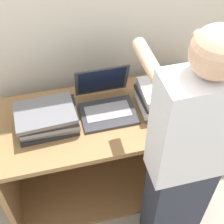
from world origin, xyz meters
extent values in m
plane|color=#9E9384|center=(0.00, 0.00, 0.00)|extent=(12.00, 12.00, 0.00)
cube|color=beige|center=(0.00, 0.75, 1.20)|extent=(8.00, 0.05, 2.40)
cube|color=olive|center=(0.00, 0.32, 0.77)|extent=(1.44, 0.64, 0.04)
cube|color=olive|center=(0.00, 0.32, 0.02)|extent=(1.44, 0.64, 0.04)
cube|color=olive|center=(-0.70, 0.32, 0.39)|extent=(0.04, 0.64, 0.71)
cube|color=olive|center=(0.70, 0.32, 0.39)|extent=(0.04, 0.64, 0.71)
cube|color=olive|center=(0.00, 0.63, 0.39)|extent=(1.37, 0.04, 0.71)
cube|color=#333338|center=(0.00, 0.32, 0.79)|extent=(0.35, 0.26, 0.02)
cube|color=gray|center=(0.00, 0.33, 0.80)|extent=(0.28, 0.14, 0.00)
cube|color=#333338|center=(0.00, 0.49, 0.92)|extent=(0.35, 0.08, 0.25)
cube|color=black|center=(0.00, 0.49, 0.93)|extent=(0.30, 0.07, 0.22)
cube|color=#232326|center=(-0.38, 0.32, 0.80)|extent=(0.35, 0.27, 0.03)
cube|color=slate|center=(-0.37, 0.33, 0.82)|extent=(0.35, 0.26, 0.03)
cube|color=gray|center=(-0.37, 0.32, 0.85)|extent=(0.35, 0.26, 0.03)
cube|color=#232326|center=(-0.37, 0.33, 0.88)|extent=(0.36, 0.27, 0.03)
cube|color=slate|center=(-0.38, 0.32, 0.90)|extent=(0.36, 0.27, 0.03)
cube|color=slate|center=(0.38, 0.32, 0.80)|extent=(0.35, 0.26, 0.03)
cube|color=#B7B7BC|center=(0.37, 0.32, 0.82)|extent=(0.35, 0.26, 0.03)
cube|color=#B7B7BC|center=(0.38, 0.32, 0.85)|extent=(0.35, 0.26, 0.03)
cube|color=#232326|center=(0.38, 0.33, 0.88)|extent=(0.35, 0.26, 0.03)
cube|color=gray|center=(0.38, 0.32, 0.90)|extent=(0.35, 0.26, 0.03)
cube|color=#B7B7BC|center=(0.38, 0.32, 0.93)|extent=(0.36, 0.27, 0.03)
cube|color=#2D3342|center=(0.30, -0.17, 0.40)|extent=(0.34, 0.20, 0.80)
cube|color=white|center=(0.30, -0.17, 1.11)|extent=(0.40, 0.20, 0.63)
sphere|color=#DBAD89|center=(0.30, -0.17, 1.53)|extent=(0.22, 0.22, 0.22)
cylinder|color=#DBAD89|center=(0.14, 0.09, 1.33)|extent=(0.07, 0.32, 0.07)
cylinder|color=#DBAD89|center=(0.46, 0.09, 1.33)|extent=(0.07, 0.32, 0.07)
camera|label=1|loc=(-0.31, -1.01, 2.20)|focal=50.00mm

